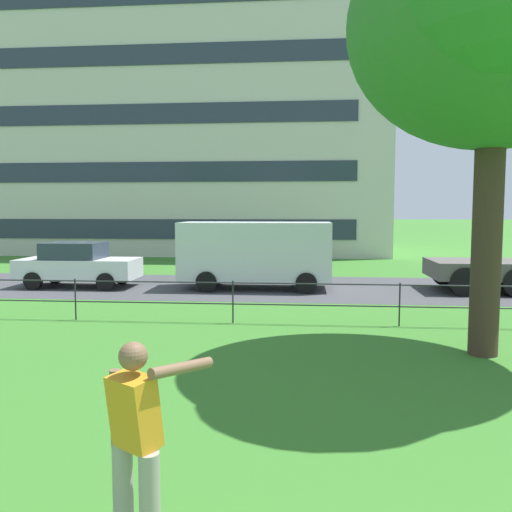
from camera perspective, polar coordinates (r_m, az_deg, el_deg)
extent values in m
cube|color=#424247|center=(18.06, -0.07, -3.39)|extent=(80.00, 6.01, 0.01)
cylinder|color=#232328|center=(13.41, -19.05, -4.48)|extent=(0.04, 0.04, 1.00)
cylinder|color=#232328|center=(12.35, -2.53, -5.00)|extent=(0.04, 0.04, 1.00)
cylinder|color=#232328|center=(12.43, 15.35, -5.11)|extent=(0.04, 0.04, 1.00)
cylinder|color=#232328|center=(12.36, -2.53, -5.23)|extent=(30.68, 0.03, 0.03)
cylinder|color=#232328|center=(12.28, -2.54, -2.94)|extent=(30.68, 0.03, 0.03)
cylinder|color=#423023|center=(10.33, 23.83, 2.35)|extent=(0.52, 0.52, 4.49)
ellipsoid|color=#33752D|center=(10.82, 24.58, 22.09)|extent=(5.14, 5.14, 4.37)
cylinder|color=gray|center=(4.66, -14.25, -23.72)|extent=(0.16, 0.16, 0.85)
cylinder|color=gray|center=(4.44, -11.47, -25.22)|extent=(0.16, 0.16, 0.85)
cube|color=orange|center=(4.25, -13.10, -16.15)|extent=(0.46, 0.43, 0.58)
sphere|color=brown|center=(4.11, -13.22, -10.56)|extent=(0.22, 0.22, 0.22)
cylinder|color=brown|center=(4.20, -8.07, -11.95)|extent=(0.42, 0.57, 0.14)
cylinder|color=brown|center=(4.42, -14.98, -15.73)|extent=(0.09, 0.09, 0.62)
cube|color=silver|center=(19.04, -18.68, -1.29)|extent=(4.01, 1.73, 0.68)
cube|color=#2D3847|center=(19.04, -19.15, 0.57)|extent=(1.91, 1.54, 0.56)
cylinder|color=black|center=(19.37, -14.34, -2.09)|extent=(0.60, 0.21, 0.60)
cylinder|color=black|center=(17.87, -16.02, -2.72)|extent=(0.60, 0.21, 0.60)
cylinder|color=black|center=(20.32, -20.97, -1.94)|extent=(0.60, 0.21, 0.60)
cylinder|color=black|center=(18.89, -23.08, -2.52)|extent=(0.60, 0.21, 0.60)
cube|color=silver|center=(17.58, -0.06, 0.60)|extent=(5.00, 1.97, 1.90)
cube|color=#283342|center=(17.49, 6.48, 1.64)|extent=(0.12, 1.67, 0.76)
cylinder|color=black|center=(18.53, 5.45, -2.15)|extent=(0.68, 0.24, 0.68)
cylinder|color=black|center=(16.68, 5.48, -2.95)|extent=(0.68, 0.24, 0.68)
cylinder|color=black|center=(18.78, -4.37, -2.04)|extent=(0.68, 0.24, 0.68)
cylinder|color=black|center=(16.96, -5.40, -2.81)|extent=(0.68, 0.24, 0.68)
cube|color=#56514C|center=(18.88, 26.11, -1.32)|extent=(5.20, 2.30, 0.56)
cylinder|color=black|center=(19.81, 24.29, -1.79)|extent=(0.90, 0.30, 0.90)
cylinder|color=black|center=(19.35, 19.92, -1.79)|extent=(0.90, 0.30, 0.90)
cylinder|color=black|center=(17.33, 21.69, -2.62)|extent=(0.90, 0.30, 0.90)
cube|color=beige|center=(36.38, -7.08, 15.82)|extent=(24.64, 12.56, 18.95)
cube|color=#283342|center=(29.62, -9.51, 2.90)|extent=(20.70, 0.06, 1.10)
cube|color=#283342|center=(29.67, -9.60, 9.01)|extent=(20.70, 0.06, 1.10)
cube|color=#283342|center=(30.06, -9.69, 15.03)|extent=(20.70, 0.06, 1.10)
cube|color=#283342|center=(30.77, -9.79, 20.83)|extent=(20.70, 0.06, 1.10)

